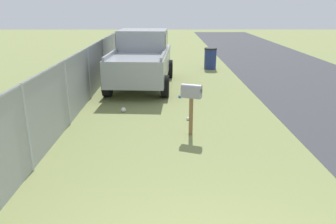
# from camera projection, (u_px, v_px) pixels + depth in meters

# --- Properties ---
(mailbox) EXTENTS (0.35, 0.52, 1.26)m
(mailbox) POSITION_uv_depth(u_px,v_px,m) (191.00, 95.00, 7.79)
(mailbox) COLOR brown
(mailbox) RESTS_ON ground
(pickup_truck) EXTENTS (4.94, 2.45, 2.09)m
(pickup_truck) POSITION_uv_depth(u_px,v_px,m) (142.00, 57.00, 12.72)
(pickup_truck) COLOR #93999E
(pickup_truck) RESTS_ON ground
(trash_bin) EXTENTS (0.60, 0.60, 1.02)m
(trash_bin) POSITION_uv_depth(u_px,v_px,m) (210.00, 58.00, 16.11)
(trash_bin) COLOR navy
(trash_bin) RESTS_ON ground
(fence_section) EXTENTS (15.39, 0.07, 1.71)m
(fence_section) POSITION_uv_depth(u_px,v_px,m) (89.00, 71.00, 10.91)
(fence_section) COLOR #9EA3A8
(fence_section) RESTS_ON ground
(litter_bag_midfield_a) EXTENTS (0.14, 0.14, 0.14)m
(litter_bag_midfield_a) POSITION_uv_depth(u_px,v_px,m) (123.00, 110.00, 9.75)
(litter_bag_midfield_a) COLOR silver
(litter_bag_midfield_a) RESTS_ON ground
(litter_cup_midfield_b) EXTENTS (0.11, 0.12, 0.08)m
(litter_cup_midfield_b) POSITION_uv_depth(u_px,v_px,m) (188.00, 118.00, 9.09)
(litter_cup_midfield_b) COLOR white
(litter_cup_midfield_b) RESTS_ON ground
(litter_can_far_scatter) EXTENTS (0.13, 0.10, 0.07)m
(litter_can_far_scatter) POSITION_uv_depth(u_px,v_px,m) (180.00, 97.00, 11.27)
(litter_can_far_scatter) COLOR blue
(litter_can_far_scatter) RESTS_ON ground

